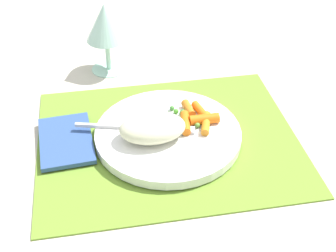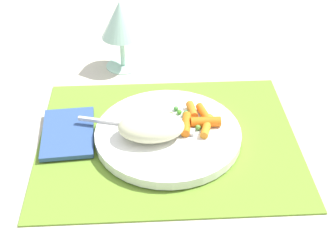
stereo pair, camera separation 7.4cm
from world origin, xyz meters
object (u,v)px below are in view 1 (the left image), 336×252
plate (168,134)px  wine_glass (105,25)px  rice_mound (152,128)px  carrot_portion (197,118)px  fork (147,128)px  napkin (66,140)px

plate → wine_glass: size_ratio=1.70×
rice_mound → wine_glass: wine_glass is taller
plate → wine_glass: wine_glass is taller
plate → carrot_portion: bearing=16.9°
plate → wine_glass: bearing=107.8°
fork → wine_glass: (-0.05, 0.25, 0.08)m
carrot_portion → napkin: 0.23m
rice_mound → plate: bearing=27.1°
rice_mound → wine_glass: bearing=101.3°
fork → napkin: bearing=175.7°
fork → wine_glass: 0.26m
fork → rice_mound: bearing=-75.6°
rice_mound → fork: 0.03m
plate → fork: bearing=165.5°
fork → napkin: fork is taller
carrot_portion → fork: carrot_portion is taller
fork → wine_glass: bearing=101.0°
rice_mound → carrot_portion: size_ratio=1.14×
carrot_portion → wine_glass: 0.28m
plate → rice_mound: size_ratio=2.27×
rice_mound → wine_glass: 0.28m
carrot_portion → napkin: size_ratio=0.72×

